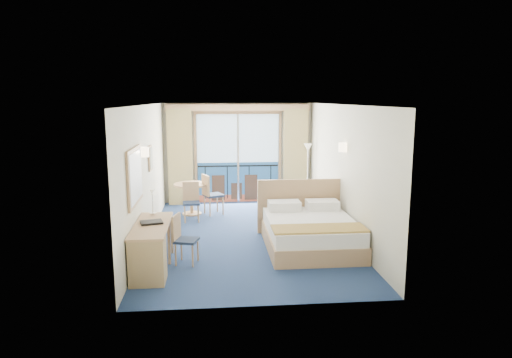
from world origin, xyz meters
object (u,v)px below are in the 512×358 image
object	(u,v)px
desk_chair	(182,236)
bed	(310,231)
desk	(149,253)
table_chair_b	(191,199)
floor_lamp	(308,159)
round_table	(191,191)
table_chair_a	(210,192)
armchair	(305,201)
nightstand	(323,213)

from	to	relation	value
desk_chair	bed	bearing A→B (deg)	-59.21
desk	table_chair_b	size ratio (longest dim) A/B	1.83
floor_lamp	round_table	xyz separation A→B (m)	(-3.01, -0.61, -0.67)
desk_chair	table_chair_a	distance (m)	3.37
armchair	floor_lamp	bearing A→B (deg)	-119.98
bed	nightstand	world-z (taller)	bed
desk	floor_lamp	bearing A→B (deg)	53.25
nightstand	floor_lamp	xyz separation A→B (m)	(0.03, 1.96, 0.96)
nightstand	table_chair_b	distance (m)	3.07
desk_chair	table_chair_a	bearing A→B (deg)	7.24
bed	table_chair_b	size ratio (longest dim) A/B	2.41
desk_chair	round_table	distance (m)	3.41
table_chair_a	table_chair_b	xyz separation A→B (m)	(-0.44, -0.51, -0.05)
armchair	table_chair_b	bearing A→B (deg)	-6.31
nightstand	desk_chair	xyz separation A→B (m)	(-2.98, -2.06, 0.19)
nightstand	table_chair_b	xyz separation A→B (m)	(-2.96, 0.77, 0.21)
nightstand	round_table	xyz separation A→B (m)	(-2.98, 1.35, 0.29)
round_table	table_chair_b	distance (m)	0.58
desk	desk_chair	distance (m)	0.83
bed	armchair	world-z (taller)	bed
bed	desk	bearing A→B (deg)	-154.98
armchair	desk_chair	xyz separation A→B (m)	(-2.81, -3.25, 0.18)
armchair	desk_chair	world-z (taller)	desk_chair
armchair	bed	bearing A→B (deg)	65.46
nightstand	table_chair_a	bearing A→B (deg)	153.03
bed	table_chair_b	bearing A→B (deg)	137.34
nightstand	desk_chair	size ratio (longest dim) A/B	0.68
bed	floor_lamp	world-z (taller)	floor_lamp
floor_lamp	table_chair_a	size ratio (longest dim) A/B	1.66
nightstand	desk	distance (m)	4.41
table_chair_a	bed	bearing A→B (deg)	-167.42
bed	desk_chair	world-z (taller)	bed
floor_lamp	desk_chair	world-z (taller)	floor_lamp
nightstand	floor_lamp	bearing A→B (deg)	89.00
bed	nightstand	size ratio (longest dim) A/B	3.68
nightstand	armchair	world-z (taller)	armchair
armchair	table_chair_b	size ratio (longest dim) A/B	0.76
bed	desk_chair	bearing A→B (deg)	-164.36
bed	floor_lamp	size ratio (longest dim) A/B	1.31
floor_lamp	round_table	distance (m)	3.14
armchair	table_chair_a	size ratio (longest dim) A/B	0.69
armchair	desk_chair	bearing A→B (deg)	34.24
table_chair_a	table_chair_b	distance (m)	0.67
table_chair_a	armchair	bearing A→B (deg)	-115.00
desk	round_table	world-z (taller)	desk
bed	table_chair_a	size ratio (longest dim) A/B	2.17
armchair	desk_chair	distance (m)	4.30
nightstand	desk	world-z (taller)	desk
nightstand	floor_lamp	size ratio (longest dim) A/B	0.36
desk_chair	round_table	xyz separation A→B (m)	(0.01, 3.41, 0.09)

